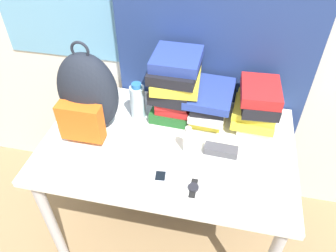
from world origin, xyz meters
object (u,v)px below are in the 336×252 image
object	(u,v)px
book_stack_right	(257,105)
water_bottle	(138,102)
book_stack_center	(209,103)
sports_bottle	(162,97)
wristwatch	(193,188)
sunscreen_bottle	(188,141)
sunglasses_case	(221,150)
backpack	(88,95)
book_stack_left	(175,84)
cell_phone	(160,177)

from	to	relation	value
book_stack_right	water_bottle	world-z (taller)	book_stack_right
water_bottle	book_stack_center	bearing A→B (deg)	11.23
sports_bottle	wristwatch	xyz separation A→B (m)	(0.22, -0.41, -0.12)
sunscreen_bottle	sunglasses_case	bearing A→B (deg)	7.09
backpack	sunscreen_bottle	size ratio (longest dim) A/B	3.20
book_stack_left	water_bottle	bearing A→B (deg)	-157.86
book_stack_left	wristwatch	distance (m)	0.52
sports_bottle	cell_phone	distance (m)	0.42
book_stack_center	sports_bottle	xyz separation A→B (m)	(-0.23, -0.05, 0.04)
book_stack_center	book_stack_right	world-z (taller)	book_stack_right
sports_bottle	book_stack_left	bearing A→B (deg)	43.74
sunscreen_bottle	cell_phone	xyz separation A→B (m)	(-0.08, -0.18, -0.06)
water_bottle	sunscreen_bottle	size ratio (longest dim) A/B	1.41
sunscreen_bottle	water_bottle	bearing A→B (deg)	146.13
sunscreen_bottle	book_stack_right	bearing A→B (deg)	42.33
cell_phone	sunglasses_case	distance (m)	0.31
backpack	cell_phone	xyz separation A→B (m)	(0.39, -0.25, -0.18)
sports_bottle	sunglasses_case	distance (m)	0.38
sports_bottle	sunglasses_case	size ratio (longest dim) A/B	1.76
sports_bottle	sunglasses_case	bearing A→B (deg)	-31.30
book_stack_right	book_stack_left	bearing A→B (deg)	-179.41
sunscreen_bottle	sports_bottle	bearing A→B (deg)	128.03
sunscreen_bottle	backpack	bearing A→B (deg)	172.23
backpack	book_stack_center	bearing A→B (deg)	19.75
sports_bottle	wristwatch	bearing A→B (deg)	-61.55
sports_bottle	sunscreen_bottle	bearing A→B (deg)	-51.97
sunglasses_case	wristwatch	bearing A→B (deg)	-111.93
book_stack_left	cell_phone	world-z (taller)	book_stack_left
sports_bottle	wristwatch	world-z (taller)	sports_bottle
water_bottle	sports_bottle	bearing A→B (deg)	9.21
sunscreen_bottle	sunglasses_case	world-z (taller)	sunscreen_bottle
sports_bottle	cell_phone	xyz separation A→B (m)	(0.08, -0.39, -0.12)
sunglasses_case	book_stack_center	bearing A→B (deg)	110.13
backpack	sunscreen_bottle	bearing A→B (deg)	-7.77
backpack	book_stack_center	world-z (taller)	backpack
book_stack_center	wristwatch	xyz separation A→B (m)	(-0.00, -0.46, -0.09)
cell_phone	wristwatch	bearing A→B (deg)	-9.27
book_stack_left	wristwatch	xyz separation A→B (m)	(0.17, -0.46, -0.17)
cell_phone	backpack	bearing A→B (deg)	148.04
book_stack_left	book_stack_right	size ratio (longest dim) A/B	1.24
book_stack_center	cell_phone	world-z (taller)	book_stack_center
backpack	sunglasses_case	size ratio (longest dim) A/B	2.99
wristwatch	sunglasses_case	bearing A→B (deg)	68.07
water_bottle	cell_phone	world-z (taller)	water_bottle
book_stack_center	sunglasses_case	world-z (taller)	book_stack_center
book_stack_center	water_bottle	distance (m)	0.35
book_stack_right	water_bottle	xyz separation A→B (m)	(-0.57, -0.07, -0.02)
backpack	wristwatch	distance (m)	0.63
backpack	sunglasses_case	bearing A→B (deg)	-4.24
sunglasses_case	cell_phone	bearing A→B (deg)	-139.41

